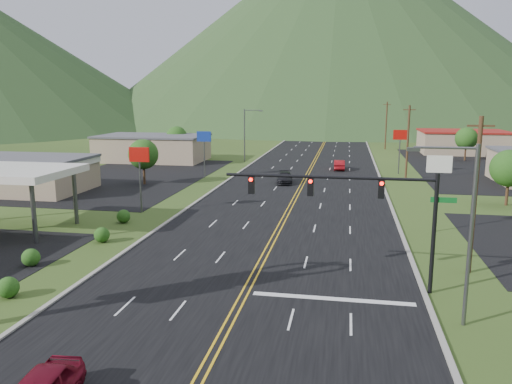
% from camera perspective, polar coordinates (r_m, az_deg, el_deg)
% --- Properties ---
extents(traffic_signal, '(13.10, 0.43, 7.00)m').
position_cam_1_polar(traffic_signal, '(29.18, 12.08, -0.91)').
color(traffic_signal, black).
rests_on(traffic_signal, ground).
extents(streetlight_east, '(3.28, 0.25, 9.00)m').
position_cam_1_polar(streetlight_east, '(25.92, 22.74, -3.35)').
color(streetlight_east, '#59595E').
rests_on(streetlight_east, ground).
extents(streetlight_west, '(3.28, 0.25, 9.00)m').
position_cam_1_polar(streetlight_west, '(86.51, -1.11, 6.93)').
color(streetlight_west, '#59595E').
rests_on(streetlight_west, ground).
extents(gas_canopy, '(10.00, 8.00, 5.30)m').
position_cam_1_polar(gas_canopy, '(46.20, -26.32, 1.92)').
color(gas_canopy, white).
rests_on(gas_canopy, ground).
extents(building_west_mid, '(14.40, 10.40, 4.10)m').
position_cam_1_polar(building_west_mid, '(65.19, -24.89, 2.03)').
color(building_west_mid, tan).
rests_on(building_west_mid, ground).
extents(building_west_far, '(18.40, 11.40, 4.50)m').
position_cam_1_polar(building_west_far, '(89.56, -11.69, 4.97)').
color(building_west_far, tan).
rests_on(building_west_far, ground).
extents(building_east_far, '(16.40, 12.40, 4.50)m').
position_cam_1_polar(building_east_far, '(107.33, 22.54, 5.32)').
color(building_east_far, tan).
rests_on(building_east_far, ground).
extents(pole_sign_west_a, '(2.00, 0.18, 6.40)m').
position_cam_1_polar(pole_sign_west_a, '(49.04, -13.18, 3.44)').
color(pole_sign_west_a, '#59595E').
rests_on(pole_sign_west_a, ground).
extents(pole_sign_west_b, '(2.00, 0.18, 6.40)m').
position_cam_1_polar(pole_sign_west_b, '(69.64, -5.96, 5.80)').
color(pole_sign_west_b, '#59595E').
rests_on(pole_sign_west_b, ground).
extents(pole_sign_east_a, '(2.00, 0.18, 6.40)m').
position_cam_1_polar(pole_sign_east_a, '(43.66, 20.16, 2.16)').
color(pole_sign_east_a, '#59595E').
rests_on(pole_sign_east_a, ground).
extents(pole_sign_east_b, '(2.00, 0.18, 6.40)m').
position_cam_1_polar(pole_sign_east_b, '(75.20, 16.15, 5.81)').
color(pole_sign_east_b, '#59595E').
rests_on(pole_sign_east_b, ground).
extents(tree_west_a, '(3.84, 3.84, 5.82)m').
position_cam_1_polar(tree_west_a, '(65.21, -12.76, 4.22)').
color(tree_west_a, '#382314').
rests_on(tree_west_a, ground).
extents(tree_west_b, '(3.84, 3.84, 5.82)m').
position_cam_1_polar(tree_west_b, '(92.08, -9.06, 6.23)').
color(tree_west_b, '#382314').
rests_on(tree_west_b, ground).
extents(tree_east_a, '(3.84, 3.84, 5.82)m').
position_cam_1_polar(tree_east_a, '(57.47, 26.98, 2.43)').
color(tree_east_a, '#382314').
rests_on(tree_east_a, ground).
extents(tree_east_b, '(3.84, 3.84, 5.82)m').
position_cam_1_polar(tree_east_b, '(95.09, 22.91, 5.66)').
color(tree_east_b, '#382314').
rests_on(tree_east_b, ground).
extents(utility_pole_a, '(1.60, 0.28, 10.00)m').
position_cam_1_polar(utility_pole_a, '(34.08, 23.75, -0.27)').
color(utility_pole_a, '#382314').
rests_on(utility_pole_a, ground).
extents(utility_pole_b, '(1.60, 0.28, 10.00)m').
position_cam_1_polar(utility_pole_b, '(70.29, 16.95, 5.50)').
color(utility_pole_b, '#382314').
rests_on(utility_pole_b, ground).
extents(utility_pole_c, '(1.60, 0.28, 10.00)m').
position_cam_1_polar(utility_pole_c, '(110.03, 14.65, 7.41)').
color(utility_pole_c, '#382314').
rests_on(utility_pole_c, ground).
extents(utility_pole_d, '(1.60, 0.28, 10.00)m').
position_cam_1_polar(utility_pole_d, '(149.91, 13.57, 8.30)').
color(utility_pole_d, '#382314').
rests_on(utility_pole_d, ground).
extents(mountain_n, '(220.00, 220.00, 85.00)m').
position_cam_1_polar(mountain_n, '(236.72, 9.44, 18.38)').
color(mountain_n, '#1A3A1A').
rests_on(mountain_n, ground).
extents(car_dark_mid, '(2.42, 4.96, 1.39)m').
position_cam_1_polar(car_dark_mid, '(64.96, 3.30, 1.60)').
color(car_dark_mid, black).
rests_on(car_dark_mid, ground).
extents(car_red_far, '(1.75, 4.62, 1.51)m').
position_cam_1_polar(car_red_far, '(77.78, 9.49, 3.06)').
color(car_red_far, maroon).
rests_on(car_red_far, ground).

